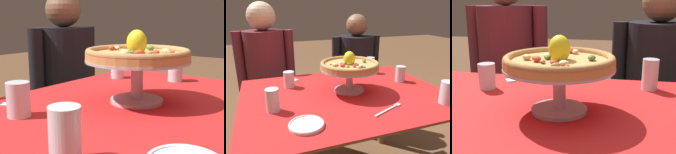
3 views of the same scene
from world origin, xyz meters
The scene contains 9 objects.
dining_table centered at (0.00, 0.00, 0.62)m, with size 1.21×0.93×0.72m.
pizza_stand centered at (0.04, 0.03, 0.82)m, with size 0.36×0.36×0.15m.
pizza centered at (0.04, 0.03, 0.89)m, with size 0.35×0.35×0.10m.
water_glass_back_left centered at (-0.30, 0.23, 0.77)m, with size 0.07×0.07×0.10m.
water_glass_side_left centered at (-0.43, -0.09, 0.77)m, with size 0.07×0.07×0.12m.
water_glass_side_right centered at (0.44, 0.08, 0.77)m, with size 0.07×0.07×0.11m.
water_glass_back_right centered at (0.35, 0.34, 0.78)m, with size 0.06×0.06×0.12m.
sugar_packet centered at (-0.25, 0.35, 0.72)m, with size 0.05×0.04×0.01m, color silver.
diner_right centered at (0.43, 0.78, 0.56)m, with size 0.49×0.34×1.16m.
Camera 1 is at (-0.82, -0.50, 1.00)m, focal length 48.01 mm.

